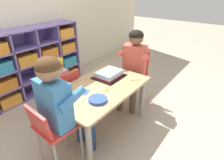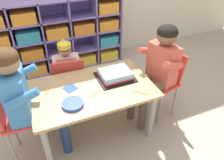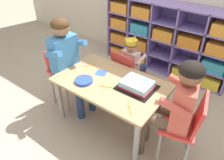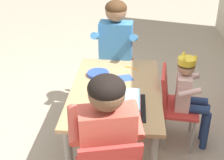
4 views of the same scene
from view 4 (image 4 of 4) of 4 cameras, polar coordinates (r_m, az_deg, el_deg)
ground at (r=2.69m, az=0.62°, el=-11.99°), size 16.00×16.00×0.00m
activity_table at (r=2.41m, az=0.68°, el=-3.20°), size 1.10×0.69×0.56m
classroom_chair_blue at (r=2.58m, az=11.30°, el=-3.97°), size 0.39×0.35×0.66m
child_with_crown at (r=2.53m, az=14.04°, el=-1.83°), size 0.31×0.32×0.82m
classroom_chair_adult_side at (r=3.01m, az=0.79°, el=2.95°), size 0.37×0.34×0.71m
adult_helper_seated at (r=2.81m, az=0.53°, el=6.19°), size 0.44×0.42×1.09m
guest_at_table_side at (r=1.75m, az=-1.28°, el=-9.98°), size 0.47×0.45×1.04m
birthday_cake_on_tray at (r=2.13m, az=2.13°, el=-4.34°), size 0.35×0.31×0.11m
paper_plate_stack at (r=2.57m, az=-2.58°, el=1.17°), size 0.18×0.18×0.03m
paper_napkin_square at (r=2.53m, az=2.48°, el=0.38°), size 0.14×0.14×0.00m
fork_near_cake_tray at (r=2.08m, az=-6.31°, el=-6.31°), size 0.11×0.11×0.00m
fork_scattered_mid_table at (r=2.70m, az=3.47°, el=2.30°), size 0.07×0.12×0.00m
fork_beside_plate_stack at (r=2.38m, az=-1.75°, el=-1.48°), size 0.12×0.06×0.00m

